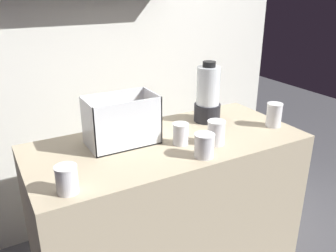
{
  "coord_description": "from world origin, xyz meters",
  "views": [
    {
      "loc": [
        -0.79,
        -1.42,
        1.63
      ],
      "look_at": [
        0.0,
        0.0,
        0.98
      ],
      "focal_mm": 37.71,
      "sensor_mm": 36.0,
      "label": 1
    }
  ],
  "objects_px": {
    "carrot_display_bin": "(121,128)",
    "juice_cup_beet_middle": "(204,147)",
    "blender_pitcher": "(208,96)",
    "juice_cup_mango_far_left": "(67,181)",
    "juice_cup_mango_right": "(216,134)",
    "juice_cup_carrot_far_right": "(274,116)",
    "juice_cup_orange_left": "(181,135)"
  },
  "relations": [
    {
      "from": "carrot_display_bin",
      "to": "juice_cup_beet_middle",
      "type": "xyz_separation_m",
      "value": [
        0.27,
        -0.32,
        -0.03
      ]
    },
    {
      "from": "blender_pitcher",
      "to": "juice_cup_beet_middle",
      "type": "bearing_deg",
      "value": -126.65
    },
    {
      "from": "juice_cup_mango_far_left",
      "to": "juice_cup_mango_right",
      "type": "xyz_separation_m",
      "value": [
        0.75,
        0.08,
        0.01
      ]
    },
    {
      "from": "juice_cup_mango_far_left",
      "to": "juice_cup_mango_right",
      "type": "height_order",
      "value": "juice_cup_mango_right"
    },
    {
      "from": "blender_pitcher",
      "to": "juice_cup_carrot_far_right",
      "type": "xyz_separation_m",
      "value": [
        0.27,
        -0.25,
        -0.09
      ]
    },
    {
      "from": "juice_cup_carrot_far_right",
      "to": "juice_cup_orange_left",
      "type": "bearing_deg",
      "value": 175.23
    },
    {
      "from": "blender_pitcher",
      "to": "juice_cup_carrot_far_right",
      "type": "bearing_deg",
      "value": -42.5
    },
    {
      "from": "juice_cup_beet_middle",
      "to": "carrot_display_bin",
      "type": "bearing_deg",
      "value": 130.06
    },
    {
      "from": "juice_cup_mango_far_left",
      "to": "juice_cup_beet_middle",
      "type": "bearing_deg",
      "value": -0.35
    },
    {
      "from": "juice_cup_beet_middle",
      "to": "juice_cup_carrot_far_right",
      "type": "distance_m",
      "value": 0.57
    },
    {
      "from": "juice_cup_beet_middle",
      "to": "juice_cup_mango_far_left",
      "type": "bearing_deg",
      "value": 179.65
    },
    {
      "from": "blender_pitcher",
      "to": "juice_cup_beet_middle",
      "type": "height_order",
      "value": "blender_pitcher"
    },
    {
      "from": "carrot_display_bin",
      "to": "juice_cup_carrot_far_right",
      "type": "height_order",
      "value": "carrot_display_bin"
    },
    {
      "from": "juice_cup_carrot_far_right",
      "to": "carrot_display_bin",
      "type": "bearing_deg",
      "value": 166.46
    },
    {
      "from": "blender_pitcher",
      "to": "carrot_display_bin",
      "type": "bearing_deg",
      "value": -174.56
    },
    {
      "from": "juice_cup_mango_far_left",
      "to": "juice_cup_mango_right",
      "type": "bearing_deg",
      "value": 6.25
    },
    {
      "from": "juice_cup_mango_far_left",
      "to": "blender_pitcher",
      "type": "bearing_deg",
      "value": 22.38
    },
    {
      "from": "juice_cup_orange_left",
      "to": "juice_cup_mango_far_left",
      "type": "bearing_deg",
      "value": -164.35
    },
    {
      "from": "carrot_display_bin",
      "to": "blender_pitcher",
      "type": "distance_m",
      "value": 0.56
    },
    {
      "from": "juice_cup_mango_far_left",
      "to": "juice_cup_carrot_far_right",
      "type": "height_order",
      "value": "juice_cup_carrot_far_right"
    },
    {
      "from": "juice_cup_beet_middle",
      "to": "juice_cup_mango_right",
      "type": "bearing_deg",
      "value": 33.65
    },
    {
      "from": "carrot_display_bin",
      "to": "juice_cup_mango_right",
      "type": "bearing_deg",
      "value": -30.55
    },
    {
      "from": "carrot_display_bin",
      "to": "juice_cup_beet_middle",
      "type": "distance_m",
      "value": 0.42
    },
    {
      "from": "carrot_display_bin",
      "to": "juice_cup_mango_right",
      "type": "xyz_separation_m",
      "value": [
        0.4,
        -0.24,
        -0.02
      ]
    },
    {
      "from": "blender_pitcher",
      "to": "juice_cup_mango_right",
      "type": "relative_size",
      "value": 2.83
    },
    {
      "from": "blender_pitcher",
      "to": "juice_cup_mango_far_left",
      "type": "height_order",
      "value": "blender_pitcher"
    },
    {
      "from": "blender_pitcher",
      "to": "juice_cup_orange_left",
      "type": "relative_size",
      "value": 3.21
    },
    {
      "from": "juice_cup_mango_far_left",
      "to": "juice_cup_beet_middle",
      "type": "height_order",
      "value": "juice_cup_beet_middle"
    },
    {
      "from": "juice_cup_orange_left",
      "to": "juice_cup_mango_right",
      "type": "bearing_deg",
      "value": -29.66
    },
    {
      "from": "juice_cup_mango_far_left",
      "to": "juice_cup_orange_left",
      "type": "xyz_separation_m",
      "value": [
        0.6,
        0.17,
        -0.0
      ]
    },
    {
      "from": "carrot_display_bin",
      "to": "juice_cup_orange_left",
      "type": "distance_m",
      "value": 0.29
    },
    {
      "from": "juice_cup_orange_left",
      "to": "juice_cup_carrot_far_right",
      "type": "height_order",
      "value": "juice_cup_carrot_far_right"
    }
  ]
}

